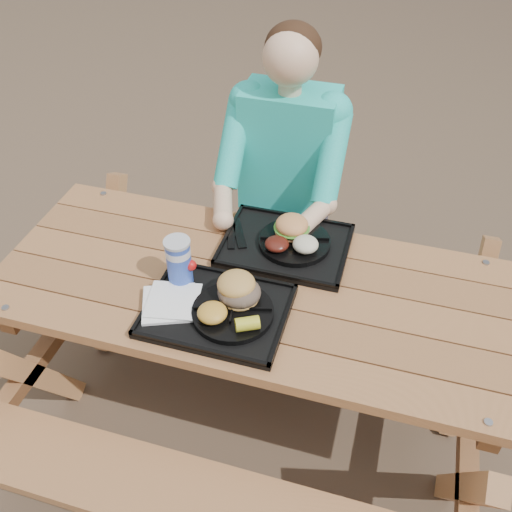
# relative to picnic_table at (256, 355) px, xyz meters

# --- Properties ---
(ground) EXTENTS (60.00, 60.00, 0.00)m
(ground) POSITION_rel_picnic_table_xyz_m (0.00, 0.00, -0.38)
(ground) COLOR #999999
(ground) RESTS_ON ground
(picnic_table) EXTENTS (1.80, 1.49, 0.75)m
(picnic_table) POSITION_rel_picnic_table_xyz_m (0.00, 0.00, 0.00)
(picnic_table) COLOR #999999
(picnic_table) RESTS_ON ground
(tray_near) EXTENTS (0.45, 0.35, 0.02)m
(tray_near) POSITION_rel_picnic_table_xyz_m (-0.08, -0.16, 0.39)
(tray_near) COLOR black
(tray_near) RESTS_ON picnic_table
(tray_far) EXTENTS (0.45, 0.35, 0.02)m
(tray_far) POSITION_rel_picnic_table_xyz_m (0.05, 0.21, 0.39)
(tray_far) COLOR black
(tray_far) RESTS_ON picnic_table
(plate_near) EXTENTS (0.26, 0.26, 0.02)m
(plate_near) POSITION_rel_picnic_table_xyz_m (-0.03, -0.17, 0.41)
(plate_near) COLOR black
(plate_near) RESTS_ON tray_near
(plate_far) EXTENTS (0.26, 0.26, 0.02)m
(plate_far) POSITION_rel_picnic_table_xyz_m (0.08, 0.22, 0.41)
(plate_far) COLOR black
(plate_far) RESTS_ON tray_far
(napkin_stack) EXTENTS (0.22, 0.22, 0.02)m
(napkin_stack) POSITION_rel_picnic_table_xyz_m (-0.24, -0.19, 0.40)
(napkin_stack) COLOR white
(napkin_stack) RESTS_ON tray_near
(soda_cup) EXTENTS (0.08, 0.08, 0.17)m
(soda_cup) POSITION_rel_picnic_table_xyz_m (-0.24, -0.07, 0.48)
(soda_cup) COLOR #173BB2
(soda_cup) RESTS_ON tray_near
(condiment_bbq) EXTENTS (0.04, 0.04, 0.03)m
(condiment_bbq) POSITION_rel_picnic_table_xyz_m (-0.07, -0.04, 0.41)
(condiment_bbq) COLOR black
(condiment_bbq) RESTS_ON tray_near
(condiment_mustard) EXTENTS (0.05, 0.05, 0.03)m
(condiment_mustard) POSITION_rel_picnic_table_xyz_m (-0.02, -0.05, 0.41)
(condiment_mustard) COLOR yellow
(condiment_mustard) RESTS_ON tray_near
(sandwich) EXTENTS (0.13, 0.13, 0.13)m
(sandwich) POSITION_rel_picnic_table_xyz_m (-0.02, -0.11, 0.48)
(sandwich) COLOR gold
(sandwich) RESTS_ON plate_near
(mac_cheese) EXTENTS (0.09, 0.09, 0.05)m
(mac_cheese) POSITION_rel_picnic_table_xyz_m (-0.08, -0.22, 0.44)
(mac_cheese) COLOR gold
(mac_cheese) RESTS_ON plate_near
(corn_cob) EXTENTS (0.10, 0.10, 0.04)m
(corn_cob) POSITION_rel_picnic_table_xyz_m (0.04, -0.23, 0.44)
(corn_cob) COLOR yellow
(corn_cob) RESTS_ON plate_near
(cutlery_far) EXTENTS (0.11, 0.17, 0.01)m
(cutlery_far) POSITION_rel_picnic_table_xyz_m (-0.13, 0.22, 0.40)
(cutlery_far) COLOR black
(cutlery_far) RESTS_ON tray_far
(burger) EXTENTS (0.12, 0.12, 0.11)m
(burger) POSITION_rel_picnic_table_xyz_m (0.06, 0.26, 0.47)
(burger) COLOR #E29050
(burger) RESTS_ON plate_far
(baked_beans) EXTENTS (0.09, 0.09, 0.04)m
(baked_beans) POSITION_rel_picnic_table_xyz_m (0.03, 0.16, 0.43)
(baked_beans) COLOR #4F170F
(baked_beans) RESTS_ON plate_far
(potato_salad) EXTENTS (0.09, 0.09, 0.05)m
(potato_salad) POSITION_rel_picnic_table_xyz_m (0.13, 0.18, 0.44)
(potato_salad) COLOR beige
(potato_salad) RESTS_ON plate_far
(diner) EXTENTS (0.48, 0.84, 1.28)m
(diner) POSITION_rel_picnic_table_xyz_m (-0.06, 0.68, 0.27)
(diner) COLOR #18ACA3
(diner) RESTS_ON ground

